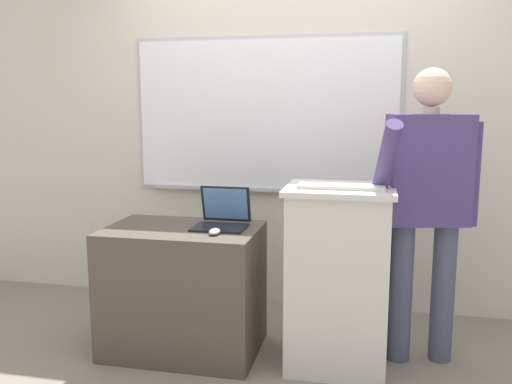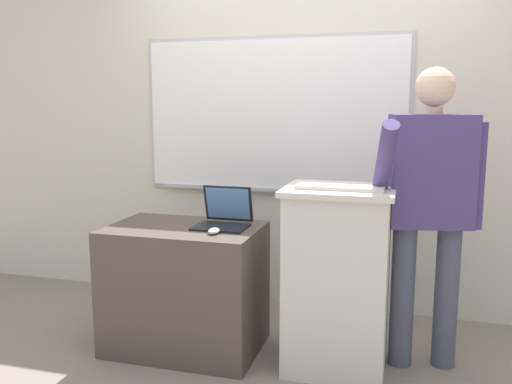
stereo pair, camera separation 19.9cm
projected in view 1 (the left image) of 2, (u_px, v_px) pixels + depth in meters
back_wall at (296, 115)px, 3.88m from camera, size 6.40×0.17×2.77m
lectern_podium at (338, 277)px, 3.01m from camera, size 0.59×0.50×1.03m
side_desk at (184, 289)px, 3.22m from camera, size 0.90×0.60×0.75m
person_presenter at (427, 196)px, 2.99m from camera, size 0.60×0.59×1.66m
laptop at (223, 215)px, 3.20m from camera, size 0.30×0.29×0.23m
wireless_keyboard at (341, 187)px, 2.86m from camera, size 0.46×0.15×0.02m
computer_mouse_by_laptop at (215, 232)px, 2.99m from camera, size 0.06×0.10×0.03m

